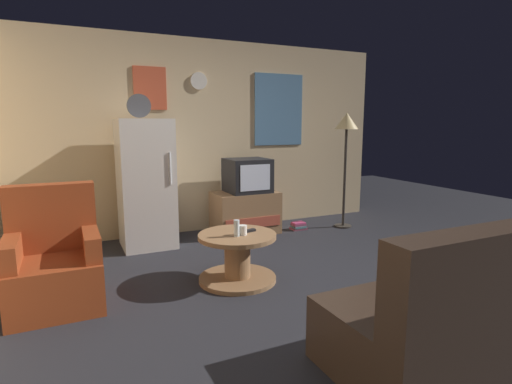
% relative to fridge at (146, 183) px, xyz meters
% --- Properties ---
extents(ground_plane, '(12.00, 12.00, 0.00)m').
position_rel_fridge_xyz_m(ground_plane, '(0.93, -1.97, -0.75)').
color(ground_plane, '#232328').
extents(wall_with_art, '(5.20, 0.12, 2.53)m').
position_rel_fridge_xyz_m(wall_with_art, '(0.94, 0.48, 0.52)').
color(wall_with_art, '#D1B284').
rests_on(wall_with_art, ground_plane).
extents(fridge, '(0.60, 0.62, 1.77)m').
position_rel_fridge_xyz_m(fridge, '(0.00, 0.00, 0.00)').
color(fridge, silver).
rests_on(fridge, ground_plane).
extents(tv_stand, '(0.84, 0.53, 0.55)m').
position_rel_fridge_xyz_m(tv_stand, '(1.29, 0.04, -0.48)').
color(tv_stand, '#8E6642').
rests_on(tv_stand, ground_plane).
extents(crt_tv, '(0.54, 0.51, 0.44)m').
position_rel_fridge_xyz_m(crt_tv, '(1.32, 0.04, 0.02)').
color(crt_tv, black).
rests_on(crt_tv, tv_stand).
extents(standing_lamp, '(0.32, 0.32, 1.59)m').
position_rel_fridge_xyz_m(standing_lamp, '(2.67, -0.26, 0.60)').
color(standing_lamp, '#332D28').
rests_on(standing_lamp, ground_plane).
extents(coffee_table, '(0.72, 0.72, 0.45)m').
position_rel_fridge_xyz_m(coffee_table, '(0.54, -1.47, -0.53)').
color(coffee_table, '#8E6642').
rests_on(coffee_table, ground_plane).
extents(wine_glass, '(0.05, 0.05, 0.15)m').
position_rel_fridge_xyz_m(wine_glass, '(0.51, -1.55, -0.23)').
color(wine_glass, silver).
rests_on(wine_glass, coffee_table).
extents(mug_ceramic_white, '(0.08, 0.08, 0.09)m').
position_rel_fridge_xyz_m(mug_ceramic_white, '(0.57, -1.53, -0.26)').
color(mug_ceramic_white, silver).
rests_on(mug_ceramic_white, coffee_table).
extents(remote_control, '(0.16, 0.07, 0.02)m').
position_rel_fridge_xyz_m(remote_control, '(0.66, -1.46, -0.29)').
color(remote_control, black).
rests_on(remote_control, coffee_table).
extents(armchair, '(0.68, 0.68, 0.96)m').
position_rel_fridge_xyz_m(armchair, '(-0.97, -1.31, -0.42)').
color(armchair, maroon).
rests_on(armchair, ground_plane).
extents(couch, '(1.70, 0.80, 0.92)m').
position_rel_fridge_xyz_m(couch, '(1.30, -3.27, -0.44)').
color(couch, '#38281E').
rests_on(couch, ground_plane).
extents(book_stack, '(0.22, 0.15, 0.10)m').
position_rel_fridge_xyz_m(book_stack, '(2.02, -0.12, -0.71)').
color(book_stack, brown).
rests_on(book_stack, ground_plane).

